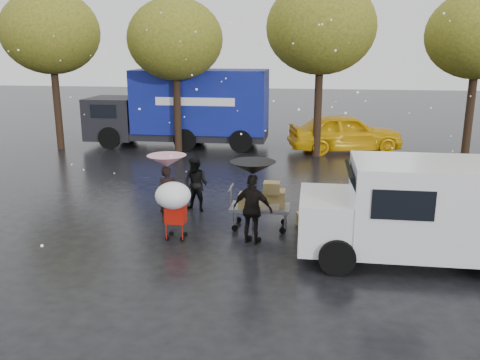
# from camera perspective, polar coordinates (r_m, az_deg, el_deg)

# --- Properties ---
(ground) EXTENTS (90.00, 90.00, 0.00)m
(ground) POSITION_cam_1_polar(r_m,az_deg,el_deg) (12.43, -2.97, -6.57)
(ground) COLOR black
(ground) RESTS_ON ground
(person_pink) EXTENTS (0.65, 0.60, 1.50)m
(person_pink) POSITION_cam_1_polar(r_m,az_deg,el_deg) (13.49, -8.08, -1.60)
(person_pink) COLOR black
(person_pink) RESTS_ON ground
(person_middle) EXTENTS (0.90, 0.79, 1.55)m
(person_middle) POSITION_cam_1_polar(r_m,az_deg,el_deg) (14.26, -4.97, -0.49)
(person_middle) COLOR black
(person_middle) RESTS_ON ground
(person_black) EXTENTS (1.05, 0.65, 1.67)m
(person_black) POSITION_cam_1_polar(r_m,az_deg,el_deg) (11.89, 1.43, -3.30)
(person_black) COLOR black
(person_black) RESTS_ON ground
(umbrella_pink) EXTENTS (1.02, 1.02, 1.80)m
(umbrella_pink) POSITION_cam_1_polar(r_m,az_deg,el_deg) (13.27, -8.22, 2.13)
(umbrella_pink) COLOR #4C4C4C
(umbrella_pink) RESTS_ON ground
(umbrella_black) EXTENTS (1.05, 1.05, 1.98)m
(umbrella_black) POSITION_cam_1_polar(r_m,az_deg,el_deg) (11.62, 1.46, 1.36)
(umbrella_black) COLOR #4C4C4C
(umbrella_black) RESTS_ON ground
(vendor_cart) EXTENTS (1.52, 0.80, 1.27)m
(vendor_cart) POSITION_cam_1_polar(r_m,az_deg,el_deg) (12.86, 2.63, -2.39)
(vendor_cart) COLOR slate
(vendor_cart) RESTS_ON ground
(shopping_cart) EXTENTS (0.84, 0.84, 1.46)m
(shopping_cart) POSITION_cam_1_polar(r_m,az_deg,el_deg) (12.01, -7.48, -2.08)
(shopping_cart) COLOR red
(shopping_cart) RESTS_ON ground
(white_van) EXTENTS (4.91, 2.18, 2.20)m
(white_van) POSITION_cam_1_polar(r_m,az_deg,el_deg) (11.49, 19.91, -3.16)
(white_van) COLOR white
(white_van) RESTS_ON ground
(blue_truck) EXTENTS (8.30, 2.60, 3.50)m
(blue_truck) POSITION_cam_1_polar(r_m,az_deg,el_deg) (23.69, -6.38, 8.02)
(blue_truck) COLOR navy
(blue_truck) RESTS_ON ground
(box_ground_near) EXTENTS (0.62, 0.55, 0.47)m
(box_ground_near) POSITION_cam_1_polar(r_m,az_deg,el_deg) (12.23, 12.33, -6.10)
(box_ground_near) COLOR olive
(box_ground_near) RESTS_ON ground
(box_ground_far) EXTENTS (0.52, 0.45, 0.34)m
(box_ground_far) POSITION_cam_1_polar(r_m,az_deg,el_deg) (13.33, 7.36, -4.39)
(box_ground_far) COLOR olive
(box_ground_far) RESTS_ON ground
(yellow_taxi) EXTENTS (5.28, 3.18, 1.68)m
(yellow_taxi) POSITION_cam_1_polar(r_m,az_deg,el_deg) (22.93, 11.73, 5.27)
(yellow_taxi) COLOR yellow
(yellow_taxi) RESTS_ON ground
(tree_row) EXTENTS (21.60, 4.40, 7.12)m
(tree_row) POSITION_cam_1_polar(r_m,az_deg,el_deg) (21.53, 0.83, 16.14)
(tree_row) COLOR black
(tree_row) RESTS_ON ground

